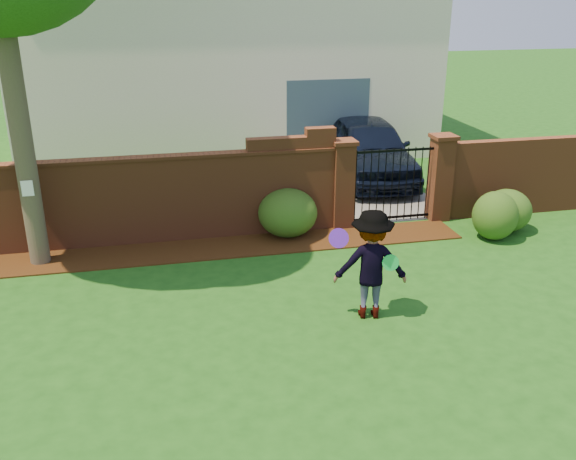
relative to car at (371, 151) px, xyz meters
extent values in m
cube|color=#1A4C13|center=(-4.14, -7.08, -0.81)|extent=(80.00, 80.00, 0.01)
cube|color=#311908|center=(-5.09, -3.74, -0.79)|extent=(11.10, 1.08, 0.03)
cube|color=brown|center=(-6.29, -3.08, 0.05)|extent=(8.70, 0.25, 1.70)
cube|color=brown|center=(-2.84, -3.08, 1.05)|extent=(1.80, 0.25, 0.30)
cube|color=brown|center=(-2.24, -3.08, 1.28)|extent=(0.60, 0.25, 0.16)
cube|color=brown|center=(-6.29, -3.08, 0.93)|extent=(8.70, 0.31, 0.06)
cube|color=brown|center=(2.46, -3.08, 0.05)|extent=(4.00, 0.25, 1.70)
cube|color=brown|center=(-1.74, -3.08, 0.10)|extent=(0.42, 0.42, 1.80)
cube|color=brown|center=(-1.74, -3.08, 1.04)|extent=(0.50, 0.50, 0.08)
cube|color=brown|center=(0.46, -3.08, 0.10)|extent=(0.42, 0.42, 1.80)
cube|color=brown|center=(0.46, -3.08, 1.04)|extent=(0.50, 0.50, 0.08)
cylinder|color=black|center=(-1.45, -3.08, 0.05)|extent=(0.02, 0.02, 1.60)
cylinder|color=black|center=(-1.28, -3.08, 0.05)|extent=(0.02, 0.02, 1.60)
cylinder|color=black|center=(-1.12, -3.08, 0.05)|extent=(0.02, 0.02, 1.60)
cylinder|color=black|center=(-0.96, -3.08, 0.05)|extent=(0.02, 0.02, 1.60)
cylinder|color=black|center=(-0.80, -3.08, 0.05)|extent=(0.02, 0.02, 1.60)
cylinder|color=black|center=(-0.64, -3.08, 0.05)|extent=(0.02, 0.02, 1.60)
cylinder|color=black|center=(-0.48, -3.08, 0.05)|extent=(0.02, 0.02, 1.60)
cylinder|color=black|center=(-0.31, -3.08, 0.05)|extent=(0.02, 0.02, 1.60)
cylinder|color=black|center=(-0.15, -3.08, 0.05)|extent=(0.02, 0.02, 1.60)
cylinder|color=black|center=(0.01, -3.08, 0.05)|extent=(0.02, 0.02, 1.60)
cylinder|color=black|center=(0.17, -3.08, 0.05)|extent=(0.02, 0.02, 1.60)
cube|color=black|center=(-0.64, -3.08, -0.68)|extent=(1.78, 0.03, 0.05)
cube|color=black|center=(-0.64, -3.08, 0.80)|extent=(1.78, 0.03, 0.05)
cube|color=slate|center=(-0.64, 0.92, -0.80)|extent=(3.20, 8.00, 0.01)
cube|color=#F1E5CA|center=(-3.14, 4.92, 2.20)|extent=(12.00, 6.00, 6.00)
cube|color=#384C5B|center=(-0.64, 1.97, 0.40)|extent=(2.40, 0.12, 2.40)
imported|color=black|center=(0.00, 0.00, 0.00)|extent=(2.31, 4.85, 1.60)
cylinder|color=#413728|center=(-7.74, -3.68, 2.70)|extent=(0.36, 0.36, 7.00)
cube|color=white|center=(-7.74, -3.87, 0.70)|extent=(0.20, 0.01, 0.28)
ellipsoid|color=#1E4715|center=(-2.96, -3.33, -0.31)|extent=(1.21, 1.21, 0.99)
ellipsoid|color=#1E4715|center=(1.07, -4.41, -0.30)|extent=(0.90, 0.90, 0.99)
ellipsoid|color=#1E4715|center=(1.55, -4.04, -0.36)|extent=(1.00, 1.00, 0.89)
imported|color=gray|center=(-2.47, -6.92, 0.06)|extent=(1.23, 0.87, 1.73)
cylinder|color=#6220CC|center=(-2.97, -6.84, 0.52)|extent=(0.31, 0.17, 0.30)
cylinder|color=green|center=(-2.24, -7.13, 0.18)|extent=(0.26, 0.11, 0.25)
camera|label=1|loc=(-5.54, -15.03, 3.97)|focal=39.03mm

